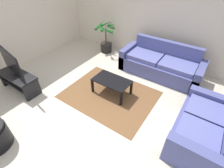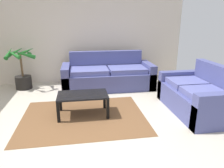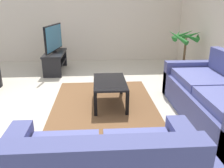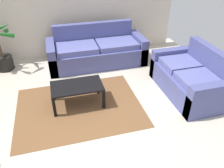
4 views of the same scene
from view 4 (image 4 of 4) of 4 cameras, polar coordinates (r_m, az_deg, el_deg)
The scene contains 7 objects.
ground_plane at distance 3.60m, azimuth -8.78°, elevation -12.60°, with size 6.60×6.60×0.00m, color beige.
wall_back at distance 5.68m, azimuth -14.44°, elevation 19.74°, with size 6.00×0.06×2.70m, color beige.
couch_main at distance 5.41m, azimuth -3.94°, elevation 8.27°, with size 2.27×0.90×0.90m.
couch_loveseat at distance 4.56m, azimuth 19.28°, elevation 1.29°, with size 0.90×1.59×0.90m.
coffee_table at distance 3.99m, azimuth -8.92°, elevation -1.02°, with size 0.90×0.53×0.40m.
area_rug at distance 4.11m, azimuth -8.32°, elevation -5.75°, with size 2.20×1.70×0.01m, color brown.
potted_palm at distance 5.65m, azimuth -26.47°, elevation 7.32°, with size 0.75×0.78×1.06m.
Camera 4 is at (-0.14, -2.55, 2.55)m, focal length 35.89 mm.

